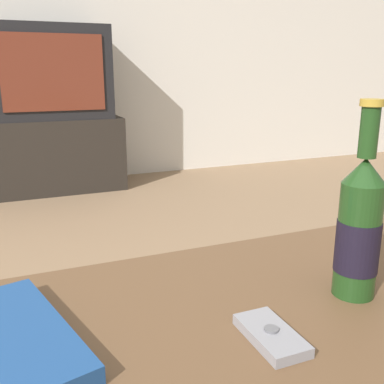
{
  "coord_description": "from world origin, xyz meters",
  "views": [
    {
      "loc": [
        -0.26,
        -0.39,
        0.81
      ],
      "look_at": [
        0.07,
        0.39,
        0.57
      ],
      "focal_mm": 42.0,
      "sensor_mm": 36.0,
      "label": 1
    }
  ],
  "objects_px": {
    "cell_phone": "(271,335)",
    "table_book": "(2,343)",
    "beer_bottle": "(359,229)",
    "tv_stand": "(56,154)",
    "television": "(50,73)"
  },
  "relations": [
    {
      "from": "beer_bottle",
      "to": "cell_phone",
      "type": "xyz_separation_m",
      "value": [
        -0.18,
        -0.06,
        -0.1
      ]
    },
    {
      "from": "table_book",
      "to": "beer_bottle",
      "type": "bearing_deg",
      "value": -19.62
    },
    {
      "from": "tv_stand",
      "to": "television",
      "type": "relative_size",
      "value": 1.17
    },
    {
      "from": "cell_phone",
      "to": "table_book",
      "type": "relative_size",
      "value": 0.37
    },
    {
      "from": "beer_bottle",
      "to": "tv_stand",
      "type": "bearing_deg",
      "value": 93.33
    },
    {
      "from": "beer_bottle",
      "to": "television",
      "type": "bearing_deg",
      "value": 93.34
    },
    {
      "from": "tv_stand",
      "to": "table_book",
      "type": "relative_size",
      "value": 3.05
    },
    {
      "from": "cell_phone",
      "to": "television",
      "type": "bearing_deg",
      "value": 89.67
    },
    {
      "from": "beer_bottle",
      "to": "cell_phone",
      "type": "bearing_deg",
      "value": -162.71
    },
    {
      "from": "beer_bottle",
      "to": "table_book",
      "type": "height_order",
      "value": "beer_bottle"
    },
    {
      "from": "tv_stand",
      "to": "television",
      "type": "height_order",
      "value": "television"
    },
    {
      "from": "television",
      "to": "cell_phone",
      "type": "distance_m",
      "value": 2.73
    },
    {
      "from": "television",
      "to": "cell_phone",
      "type": "height_order",
      "value": "television"
    },
    {
      "from": "television",
      "to": "tv_stand",
      "type": "bearing_deg",
      "value": 90.0
    },
    {
      "from": "tv_stand",
      "to": "beer_bottle",
      "type": "xyz_separation_m",
      "value": [
        0.15,
        -2.66,
        0.33
      ]
    }
  ]
}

